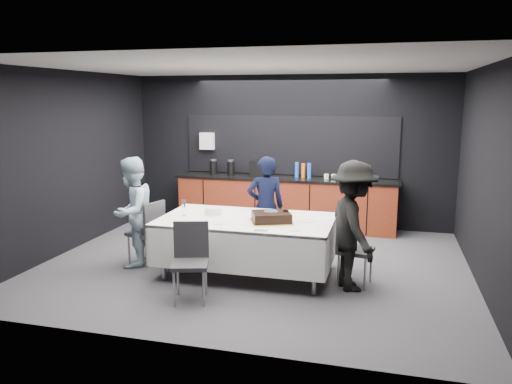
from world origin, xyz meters
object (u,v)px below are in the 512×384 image
plate_stack (213,211)px  chair_near (191,255)px  chair_left (149,228)px  chair_right (350,243)px  person_right (353,226)px  person_left (132,212)px  person_center (266,207)px  party_table (246,228)px  champagne_flute (184,205)px  cake_assembly (271,217)px

plate_stack → chair_near: size_ratio=0.25×
chair_left → chair_right: 2.85m
chair_left → person_right: bearing=-4.2°
chair_left → person_left: (-0.21, -0.10, 0.25)m
person_center → person_left: person_left is taller
chair_near → person_left: 1.58m
chair_left → person_center: 1.73m
chair_near → person_left: size_ratio=0.59×
party_table → chair_right: 1.39m
plate_stack → champagne_flute: 0.42m
person_left → plate_stack: bearing=101.7°
cake_assembly → chair_right: (1.01, 0.11, -0.31)m
party_table → person_right: person_right is taller
party_table → person_right: (1.43, -0.18, 0.17)m
chair_left → party_table: bearing=-1.4°
party_table → chair_near: bearing=-112.6°
chair_right → person_center: 1.56m
cake_assembly → person_right: size_ratio=0.39×
plate_stack → person_left: person_left is taller
champagne_flute → person_right: (2.30, -0.10, -0.12)m
party_table → chair_right: size_ratio=2.51×
person_center → person_right: size_ratio=0.94×
chair_near → person_center: 1.87m
chair_left → person_right: size_ratio=0.57×
chair_near → person_left: person_left is taller
champagne_flute → party_table: bearing=5.1°
champagne_flute → person_left: (-0.80, 0.02, -0.16)m
chair_right → person_center: person_center is taller
chair_right → cake_assembly: bearing=-174.0°
chair_left → person_right: (2.90, -0.21, 0.28)m
plate_stack → person_left: bearing=-171.9°
party_table → cake_assembly: (0.37, -0.10, 0.20)m
chair_left → chair_right: (2.85, -0.03, 0.00)m
cake_assembly → chair_left: size_ratio=0.69×
plate_stack → chair_near: 1.14m
chair_right → person_center: (-1.31, 0.80, 0.23)m
person_center → person_right: person_right is taller
party_table → chair_left: (-1.47, 0.04, -0.11)m
cake_assembly → person_right: 1.06m
chair_left → chair_right: bearing=-0.7°
plate_stack → chair_right: bearing=-3.1°
chair_right → chair_near: 2.05m
cake_assembly → chair_left: 1.87m
chair_right → person_right: (0.05, -0.18, 0.28)m
cake_assembly → person_right: bearing=-4.1°
person_left → chair_right: bearing=94.7°
party_table → chair_near: (-0.41, -0.99, -0.11)m
plate_stack → chair_near: bearing=-84.6°
chair_near → chair_right: bearing=28.9°
champagne_flute → person_center: (0.94, 0.88, -0.17)m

